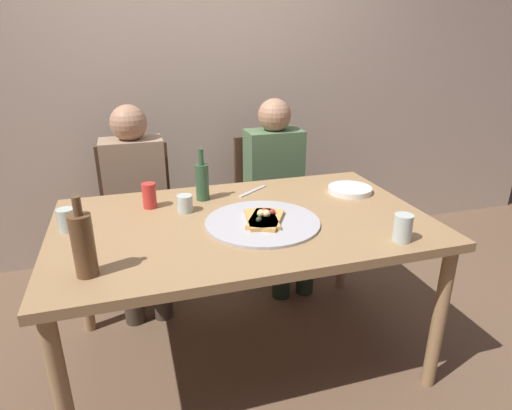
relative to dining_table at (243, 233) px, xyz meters
The scene contains 18 objects.
ground_plane 0.69m from the dining_table, ahead, with size 8.00×8.00×0.00m, color brown.
back_wall 1.46m from the dining_table, 90.00° to the left, with size 6.00×0.10×2.60m, color #BCA893.
dining_table is the anchor object (origin of this frame).
pizza_tray 0.13m from the dining_table, 46.67° to the right, with size 0.51×0.51×0.01m, color #ADADB2.
pizza_slice_last 0.15m from the dining_table, 43.98° to the right, with size 0.22×0.26×0.05m.
pizza_slice_extra 0.13m from the dining_table, 47.41° to the right, with size 0.16×0.24×0.05m.
wine_bottle 0.37m from the dining_table, 113.22° to the left, with size 0.07×0.07×0.26m.
beer_bottle 0.74m from the dining_table, 154.05° to the right, with size 0.08×0.08×0.29m.
tumbler_near 0.31m from the dining_table, 145.48° to the left, with size 0.07×0.07×0.08m, color #B7C6BC.
tumbler_far 0.76m from the dining_table, behind, with size 0.07×0.07×0.10m, color #B7C6BC.
wine_glass 0.70m from the dining_table, 35.71° to the right, with size 0.08×0.08×0.11m, color #B7C6BC.
soda_can 0.49m from the dining_table, 145.83° to the left, with size 0.07×0.07×0.12m, color red.
plate_stack 0.67m from the dining_table, 15.90° to the left, with size 0.23×0.23×0.03m, color white.
table_knife 0.38m from the dining_table, 66.82° to the left, with size 0.22×0.02×0.01m, color #B7B7BC.
chair_left 1.03m from the dining_table, 116.32° to the left, with size 0.44×0.44×0.90m.
chair_right 1.02m from the dining_table, 64.15° to the left, with size 0.44×0.44×0.90m.
guest_in_sweater 0.88m from the dining_table, 120.71° to the left, with size 0.36×0.56×1.17m.
guest_in_beanie 0.87m from the dining_table, 59.81° to the left, with size 0.36×0.56×1.17m.
Camera 1 is at (-0.46, -1.73, 1.53)m, focal length 30.20 mm.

